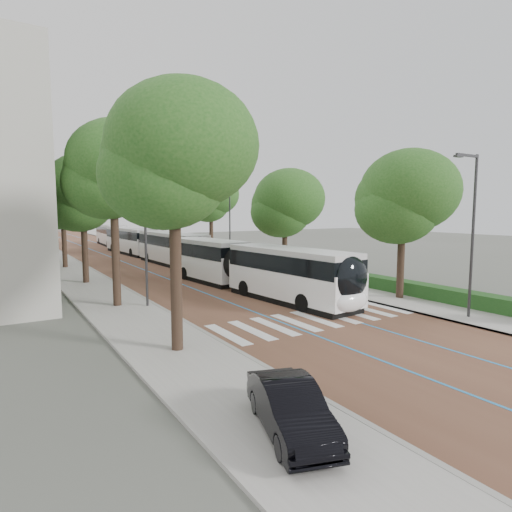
# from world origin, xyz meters

# --- Properties ---
(ground) EXTENTS (160.00, 160.00, 0.00)m
(ground) POSITION_xyz_m (0.00, 0.00, 0.00)
(ground) COLOR #51544C
(ground) RESTS_ON ground
(road) EXTENTS (11.00, 140.00, 0.02)m
(road) POSITION_xyz_m (0.00, 40.00, 0.01)
(road) COLOR brown
(road) RESTS_ON ground
(sidewalk_left) EXTENTS (4.00, 140.00, 0.12)m
(sidewalk_left) POSITION_xyz_m (-7.50, 40.00, 0.06)
(sidewalk_left) COLOR #9A9691
(sidewalk_left) RESTS_ON ground
(sidewalk_right) EXTENTS (4.00, 140.00, 0.12)m
(sidewalk_right) POSITION_xyz_m (7.50, 40.00, 0.06)
(sidewalk_right) COLOR #9A9691
(sidewalk_right) RESTS_ON ground
(kerb_left) EXTENTS (0.20, 140.00, 0.14)m
(kerb_left) POSITION_xyz_m (-5.60, 40.00, 0.06)
(kerb_left) COLOR gray
(kerb_left) RESTS_ON ground
(kerb_right) EXTENTS (0.20, 140.00, 0.14)m
(kerb_right) POSITION_xyz_m (5.60, 40.00, 0.06)
(kerb_right) COLOR gray
(kerb_right) RESTS_ON ground
(zebra_crossing) EXTENTS (10.55, 3.60, 0.01)m
(zebra_crossing) POSITION_xyz_m (0.20, 1.00, 0.03)
(zebra_crossing) COLOR silver
(zebra_crossing) RESTS_ON ground
(lane_line_left) EXTENTS (0.12, 126.00, 0.01)m
(lane_line_left) POSITION_xyz_m (-1.60, 40.00, 0.02)
(lane_line_left) COLOR #257CBC
(lane_line_left) RESTS_ON road
(lane_line_right) EXTENTS (0.12, 126.00, 0.01)m
(lane_line_right) POSITION_xyz_m (1.60, 40.00, 0.02)
(lane_line_right) COLOR #257CBC
(lane_line_right) RESTS_ON road
(hedge) EXTENTS (1.20, 14.00, 0.80)m
(hedge) POSITION_xyz_m (9.10, 0.00, 0.52)
(hedge) COLOR #174418
(hedge) RESTS_ON sidewalk_right
(streetlight_near) EXTENTS (1.82, 0.20, 8.00)m
(streetlight_near) POSITION_xyz_m (6.62, -3.00, 4.82)
(streetlight_near) COLOR #313133
(streetlight_near) RESTS_ON sidewalk_right
(streetlight_far) EXTENTS (1.82, 0.20, 8.00)m
(streetlight_far) POSITION_xyz_m (6.62, 22.00, 4.82)
(streetlight_far) COLOR #313133
(streetlight_far) RESTS_ON sidewalk_right
(lamp_post_left) EXTENTS (0.14, 0.14, 8.00)m
(lamp_post_left) POSITION_xyz_m (-6.10, 8.00, 4.12)
(lamp_post_left) COLOR #313133
(lamp_post_left) RESTS_ON sidewalk_left
(trees_left) EXTENTS (6.30, 60.52, 9.78)m
(trees_left) POSITION_xyz_m (-7.50, 25.51, 6.79)
(trees_left) COLOR black
(trees_left) RESTS_ON ground
(trees_right) EXTENTS (5.94, 47.55, 8.96)m
(trees_right) POSITION_xyz_m (7.70, 20.09, 6.06)
(trees_right) COLOR black
(trees_right) RESTS_ON ground
(lead_bus) EXTENTS (4.11, 18.54, 3.20)m
(lead_bus) POSITION_xyz_m (1.25, 8.76, 1.63)
(lead_bus) COLOR black
(lead_bus) RESTS_ON ground
(bus_queued_0) EXTENTS (2.99, 12.48, 3.20)m
(bus_queued_0) POSITION_xyz_m (1.97, 24.68, 1.62)
(bus_queued_0) COLOR white
(bus_queued_0) RESTS_ON ground
(bus_queued_1) EXTENTS (3.15, 12.51, 3.20)m
(bus_queued_1) POSITION_xyz_m (1.58, 37.86, 1.62)
(bus_queued_1) COLOR white
(bus_queued_1) RESTS_ON ground
(bus_queued_2) EXTENTS (3.16, 12.51, 3.20)m
(bus_queued_2) POSITION_xyz_m (2.45, 51.66, 1.62)
(bus_queued_2) COLOR white
(bus_queued_2) RESTS_ON ground
(parked_car) EXTENTS (2.40, 3.98, 1.24)m
(parked_car) POSITION_xyz_m (-7.52, -7.29, 0.74)
(parked_car) COLOR black
(parked_car) RESTS_ON sidewalk_left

